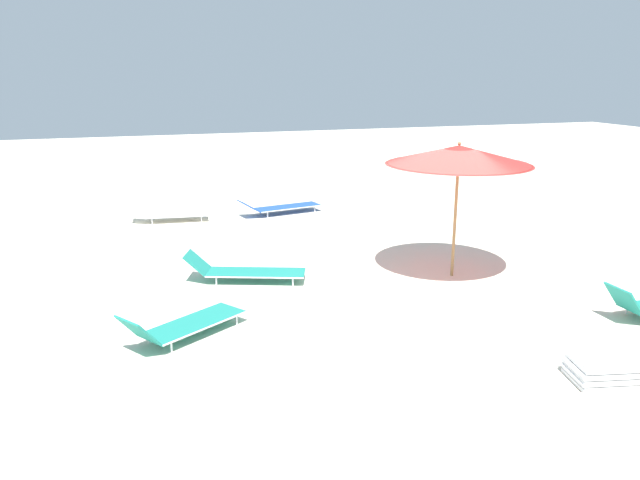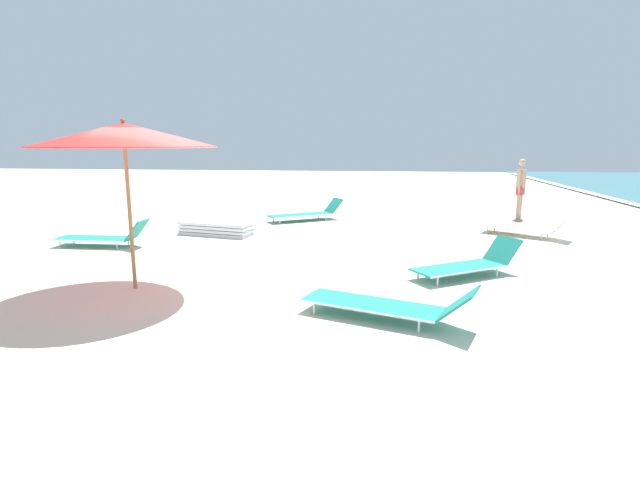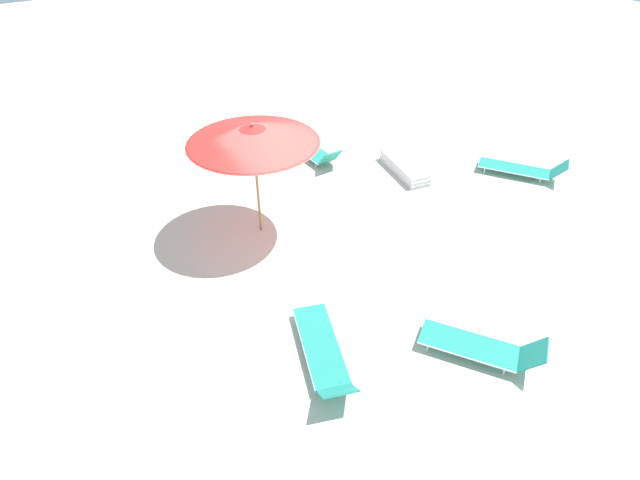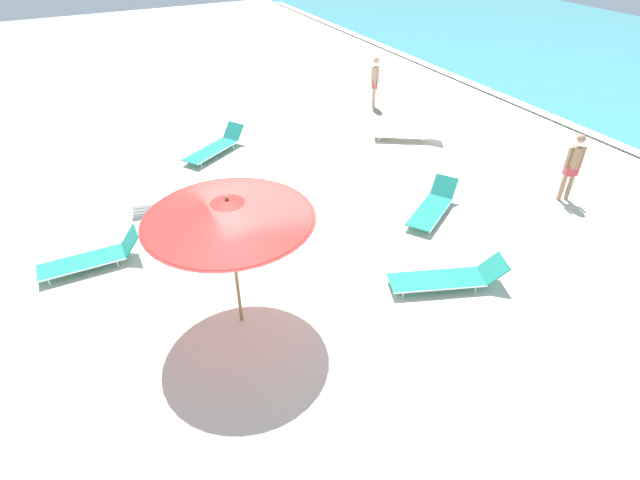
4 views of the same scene
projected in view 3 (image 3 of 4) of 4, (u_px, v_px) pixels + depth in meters
ground_plane at (302, 246)px, 11.20m from camera, size 60.00×60.00×0.16m
beach_umbrella at (253, 135)px, 10.12m from camera, size 2.77×2.77×2.63m
lounger_stack at (405, 167)px, 13.60m from camera, size 1.01×1.96×0.32m
sun_lounger_near_water_right at (482, 347)px, 8.48m from camera, size 1.61×2.02×0.61m
sun_lounger_mid_beach_solo at (315, 152)px, 14.18m from camera, size 0.64×2.04×0.62m
sun_lounger_mid_beach_pair_a at (523, 169)px, 13.42m from camera, size 1.70×2.19×0.60m
sun_lounger_mid_beach_pair_b at (323, 352)px, 8.39m from camera, size 1.36×2.34×0.56m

